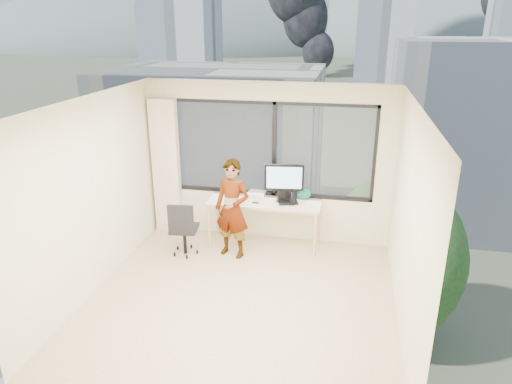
% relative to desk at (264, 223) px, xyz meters
% --- Properties ---
extents(floor, '(4.00, 4.00, 0.01)m').
position_rel_desk_xyz_m(floor, '(0.00, -1.66, -0.38)').
color(floor, '#D5B98A').
rests_on(floor, ground).
extents(ceiling, '(4.00, 4.00, 0.01)m').
position_rel_desk_xyz_m(ceiling, '(0.00, -1.66, 2.23)').
color(ceiling, white).
rests_on(ceiling, ground).
extents(wall_front, '(4.00, 0.01, 2.60)m').
position_rel_desk_xyz_m(wall_front, '(0.00, -3.66, 0.93)').
color(wall_front, '#F4EBBD').
rests_on(wall_front, ground).
extents(wall_left, '(0.01, 4.00, 2.60)m').
position_rel_desk_xyz_m(wall_left, '(-2.00, -1.66, 0.93)').
color(wall_left, '#F4EBBD').
rests_on(wall_left, ground).
extents(wall_right, '(0.01, 4.00, 2.60)m').
position_rel_desk_xyz_m(wall_right, '(2.00, -1.66, 0.93)').
color(wall_right, '#F4EBBD').
rests_on(wall_right, ground).
extents(window_wall, '(3.30, 0.16, 1.55)m').
position_rel_desk_xyz_m(window_wall, '(0.05, 0.34, 1.15)').
color(window_wall, black).
rests_on(window_wall, ground).
extents(curtain, '(0.45, 0.14, 2.30)m').
position_rel_desk_xyz_m(curtain, '(-1.72, 0.22, 0.77)').
color(curtain, beige).
rests_on(curtain, floor).
extents(desk, '(1.80, 0.60, 0.75)m').
position_rel_desk_xyz_m(desk, '(0.00, 0.00, 0.00)').
color(desk, tan).
rests_on(desk, floor).
extents(chair, '(0.52, 0.52, 0.91)m').
position_rel_desk_xyz_m(chair, '(-1.16, -0.58, 0.08)').
color(chair, black).
rests_on(chair, floor).
extents(person, '(0.64, 0.50, 1.55)m').
position_rel_desk_xyz_m(person, '(-0.41, -0.46, 0.40)').
color(person, '#2D2D33').
rests_on(person, floor).
extents(monitor, '(0.63, 0.21, 0.62)m').
position_rel_desk_xyz_m(monitor, '(0.30, 0.08, 0.68)').
color(monitor, black).
rests_on(monitor, desk).
extents(game_console, '(0.30, 0.26, 0.07)m').
position_rel_desk_xyz_m(game_console, '(-0.17, 0.23, 0.41)').
color(game_console, white).
rests_on(game_console, desk).
extents(laptop, '(0.38, 0.40, 0.20)m').
position_rel_desk_xyz_m(laptop, '(0.38, 0.01, 0.47)').
color(laptop, black).
rests_on(laptop, desk).
extents(cellphone, '(0.11, 0.06, 0.01)m').
position_rel_desk_xyz_m(cellphone, '(-0.12, -0.09, 0.38)').
color(cellphone, black).
rests_on(cellphone, desk).
extents(pen_cup, '(0.10, 0.10, 0.11)m').
position_rel_desk_xyz_m(pen_cup, '(0.46, -0.05, 0.43)').
color(pen_cup, black).
rests_on(pen_cup, desk).
extents(handbag, '(0.31, 0.23, 0.21)m').
position_rel_desk_xyz_m(handbag, '(0.59, 0.22, 0.48)').
color(handbag, '#0E5550').
rests_on(handbag, desk).
extents(exterior_ground, '(400.00, 400.00, 0.04)m').
position_rel_desk_xyz_m(exterior_ground, '(0.00, 118.34, -14.38)').
color(exterior_ground, '#515B3D').
rests_on(exterior_ground, ground).
extents(near_bldg_a, '(16.00, 12.00, 14.00)m').
position_rel_desk_xyz_m(near_bldg_a, '(-9.00, 28.34, -7.38)').
color(near_bldg_a, beige).
rests_on(near_bldg_a, exterior_ground).
extents(near_bldg_b, '(14.00, 13.00, 16.00)m').
position_rel_desk_xyz_m(near_bldg_b, '(12.00, 36.34, -6.38)').
color(near_bldg_b, white).
rests_on(near_bldg_b, exterior_ground).
extents(far_tower_a, '(14.00, 14.00, 28.00)m').
position_rel_desk_xyz_m(far_tower_a, '(-35.00, 93.34, -0.38)').
color(far_tower_a, silver).
rests_on(far_tower_a, exterior_ground).
extents(far_tower_b, '(13.00, 13.00, 30.00)m').
position_rel_desk_xyz_m(far_tower_b, '(8.00, 118.34, 0.62)').
color(far_tower_b, silver).
rests_on(far_tower_b, exterior_ground).
extents(far_tower_d, '(16.00, 14.00, 22.00)m').
position_rel_desk_xyz_m(far_tower_d, '(-60.00, 148.34, -3.38)').
color(far_tower_d, silver).
rests_on(far_tower_d, exterior_ground).
extents(hill_a, '(288.00, 216.00, 90.00)m').
position_rel_desk_xyz_m(hill_a, '(-120.00, 318.34, -14.38)').
color(hill_a, slate).
rests_on(hill_a, exterior_ground).
extents(tree_a, '(7.00, 7.00, 8.00)m').
position_rel_desk_xyz_m(tree_a, '(-16.00, 20.34, -10.38)').
color(tree_a, '#224416').
rests_on(tree_a, exterior_ground).
extents(tree_b, '(7.60, 7.60, 9.00)m').
position_rel_desk_xyz_m(tree_b, '(4.00, 16.34, -9.88)').
color(tree_b, '#224416').
rests_on(tree_b, exterior_ground).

